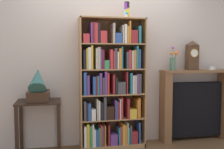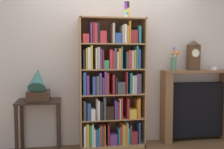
{
  "view_description": "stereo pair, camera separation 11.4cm",
  "coord_description": "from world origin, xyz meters",
  "px_view_note": "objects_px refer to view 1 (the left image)",
  "views": [
    {
      "loc": [
        -0.77,
        -3.56,
        1.37
      ],
      "look_at": [
        -0.0,
        0.1,
        1.08
      ],
      "focal_mm": 41.08,
      "sensor_mm": 36.0,
      "label": 1
    },
    {
      "loc": [
        -0.66,
        -3.59,
        1.37
      ],
      "look_at": [
        -0.0,
        0.1,
        1.08
      ],
      "focal_mm": 41.08,
      "sensor_mm": 36.0,
      "label": 2
    }
  ],
  "objects_px": {
    "bookshelf": "(111,89)",
    "teacup_with_saucer": "(212,68)",
    "side_table_left": "(39,114)",
    "mantel_clock": "(192,55)",
    "fireplace_mantel": "(195,105)",
    "gramophone": "(38,87)",
    "flower_vase": "(173,61)",
    "cup_stack": "(127,10)"
  },
  "relations": [
    {
      "from": "cup_stack",
      "to": "teacup_with_saucer",
      "type": "distance_m",
      "value": 1.69
    },
    {
      "from": "mantel_clock",
      "to": "bookshelf",
      "type": "bearing_deg",
      "value": -178.05
    },
    {
      "from": "mantel_clock",
      "to": "teacup_with_saucer",
      "type": "height_order",
      "value": "mantel_clock"
    },
    {
      "from": "fireplace_mantel",
      "to": "teacup_with_saucer",
      "type": "distance_m",
      "value": 0.66
    },
    {
      "from": "flower_vase",
      "to": "teacup_with_saucer",
      "type": "bearing_deg",
      "value": 0.09
    },
    {
      "from": "teacup_with_saucer",
      "to": "side_table_left",
      "type": "bearing_deg",
      "value": -177.8
    },
    {
      "from": "side_table_left",
      "to": "fireplace_mantel",
      "type": "xyz_separation_m",
      "value": [
        2.42,
        0.13,
        0.0
      ]
    },
    {
      "from": "fireplace_mantel",
      "to": "flower_vase",
      "type": "xyz_separation_m",
      "value": [
        -0.4,
        -0.02,
        0.73
      ]
    },
    {
      "from": "bookshelf",
      "to": "mantel_clock",
      "type": "distance_m",
      "value": 1.4
    },
    {
      "from": "fireplace_mantel",
      "to": "mantel_clock",
      "type": "relative_size",
      "value": 2.49
    },
    {
      "from": "bookshelf",
      "to": "mantel_clock",
      "type": "xyz_separation_m",
      "value": [
        1.31,
        0.04,
        0.49
      ]
    },
    {
      "from": "bookshelf",
      "to": "flower_vase",
      "type": "relative_size",
      "value": 5.13
    },
    {
      "from": "bookshelf",
      "to": "side_table_left",
      "type": "bearing_deg",
      "value": -176.82
    },
    {
      "from": "bookshelf",
      "to": "cup_stack",
      "type": "height_order",
      "value": "cup_stack"
    },
    {
      "from": "bookshelf",
      "to": "teacup_with_saucer",
      "type": "height_order",
      "value": "bookshelf"
    },
    {
      "from": "side_table_left",
      "to": "flower_vase",
      "type": "distance_m",
      "value": 2.15
    },
    {
      "from": "bookshelf",
      "to": "mantel_clock",
      "type": "relative_size",
      "value": 4.11
    },
    {
      "from": "side_table_left",
      "to": "gramophone",
      "type": "relative_size",
      "value": 1.44
    },
    {
      "from": "cup_stack",
      "to": "fireplace_mantel",
      "type": "height_order",
      "value": "cup_stack"
    },
    {
      "from": "gramophone",
      "to": "fireplace_mantel",
      "type": "height_order",
      "value": "gramophone"
    },
    {
      "from": "cup_stack",
      "to": "teacup_with_saucer",
      "type": "xyz_separation_m",
      "value": [
        1.45,
        0.08,
        -0.86
      ]
    },
    {
      "from": "teacup_with_saucer",
      "to": "cup_stack",
      "type": "bearing_deg",
      "value": -176.88
    },
    {
      "from": "side_table_left",
      "to": "teacup_with_saucer",
      "type": "xyz_separation_m",
      "value": [
        2.7,
        0.1,
        0.6
      ]
    },
    {
      "from": "gramophone",
      "to": "flower_vase",
      "type": "height_order",
      "value": "flower_vase"
    },
    {
      "from": "flower_vase",
      "to": "side_table_left",
      "type": "bearing_deg",
      "value": -177.1
    },
    {
      "from": "bookshelf",
      "to": "side_table_left",
      "type": "relative_size",
      "value": 2.56
    },
    {
      "from": "gramophone",
      "to": "flower_vase",
      "type": "xyz_separation_m",
      "value": [
        2.02,
        0.16,
        0.34
      ]
    },
    {
      "from": "cup_stack",
      "to": "mantel_clock",
      "type": "height_order",
      "value": "cup_stack"
    },
    {
      "from": "gramophone",
      "to": "teacup_with_saucer",
      "type": "xyz_separation_m",
      "value": [
        2.7,
        0.16,
        0.21
      ]
    },
    {
      "from": "fireplace_mantel",
      "to": "cup_stack",
      "type": "bearing_deg",
      "value": -175.08
    },
    {
      "from": "mantel_clock",
      "to": "gramophone",
      "type": "bearing_deg",
      "value": -176.14
    },
    {
      "from": "fireplace_mantel",
      "to": "flower_vase",
      "type": "bearing_deg",
      "value": -176.68
    },
    {
      "from": "side_table_left",
      "to": "mantel_clock",
      "type": "bearing_deg",
      "value": 2.49
    },
    {
      "from": "cup_stack",
      "to": "gramophone",
      "type": "height_order",
      "value": "cup_stack"
    },
    {
      "from": "cup_stack",
      "to": "fireplace_mantel",
      "type": "xyz_separation_m",
      "value": [
        1.17,
        0.1,
        -1.46
      ]
    },
    {
      "from": "bookshelf",
      "to": "fireplace_mantel",
      "type": "bearing_deg",
      "value": 2.82
    },
    {
      "from": "bookshelf",
      "to": "side_table_left",
      "type": "xyz_separation_m",
      "value": [
        -1.03,
        -0.06,
        -0.32
      ]
    },
    {
      "from": "gramophone",
      "to": "bookshelf",
      "type": "bearing_deg",
      "value": 6.31
    },
    {
      "from": "cup_stack",
      "to": "gramophone",
      "type": "distance_m",
      "value": 1.65
    },
    {
      "from": "bookshelf",
      "to": "gramophone",
      "type": "relative_size",
      "value": 3.7
    },
    {
      "from": "side_table_left",
      "to": "fireplace_mantel",
      "type": "height_order",
      "value": "fireplace_mantel"
    },
    {
      "from": "fireplace_mantel",
      "to": "bookshelf",
      "type": "bearing_deg",
      "value": -177.18
    }
  ]
}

